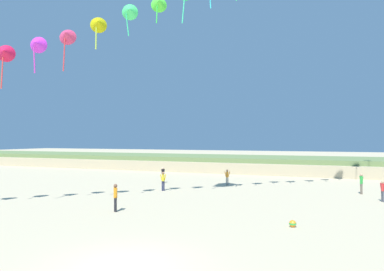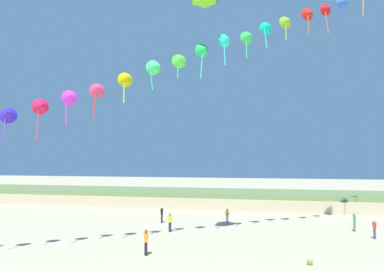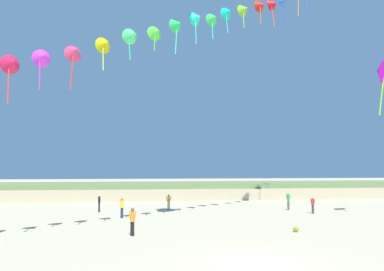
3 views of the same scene
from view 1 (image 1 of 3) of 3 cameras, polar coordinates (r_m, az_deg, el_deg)
The scene contains 9 objects.
ground_plane at distance 13.14m, azimuth -11.15°, elevation -20.72°, with size 240.00×240.00×0.00m, color beige.
dune_ridge at distance 49.36m, azimuth 13.38°, elevation -4.66°, with size 120.00×12.79×2.00m.
person_near_left at distance 33.78m, azimuth 5.89°, elevation -6.75°, with size 0.53×0.24×1.54m.
person_near_right at distance 22.06m, azimuth -12.64°, elevation -9.76°, with size 0.52×0.46×1.73m.
person_mid_center at distance 35.35m, azimuth -4.86°, elevation -6.37°, with size 0.23×0.58×1.65m.
person_far_left at distance 30.16m, azimuth -4.84°, elevation -7.36°, with size 0.43×0.50×1.66m.
person_far_right at distance 28.37m, azimuth 29.18°, elevation -7.87°, with size 0.31×0.51×1.54m.
person_far_center at distance 31.44m, azimuth 26.39°, elevation -6.99°, with size 0.26×0.59×1.70m.
beach_ball at distance 18.82m, azimuth 16.43°, elevation -13.91°, with size 0.36×0.36×0.36m.
Camera 1 is at (6.56, -10.45, 4.53)m, focal length 32.00 mm.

